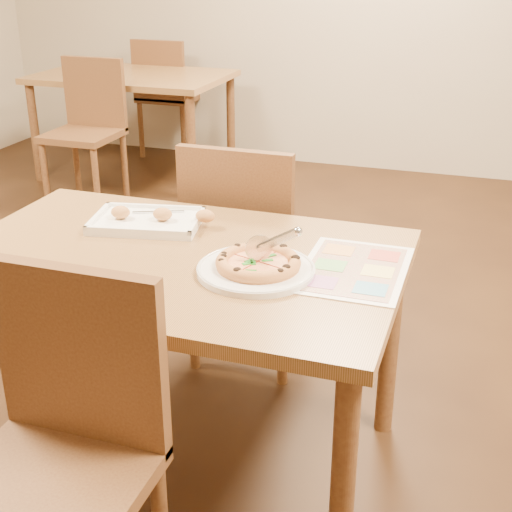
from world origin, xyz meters
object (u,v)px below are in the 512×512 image
(chair_near, at_px, (63,421))
(bg_table, at_px, (133,86))
(bg_chair_far, at_px, (164,84))
(pizza, at_px, (258,263))
(chair_far, at_px, (244,232))
(bg_chair_near, at_px, (89,114))
(pizza_cutter, at_px, (272,243))
(dining_table, at_px, (175,282))
(appetizer_tray, at_px, (150,221))
(menu, at_px, (354,269))
(plate, at_px, (256,270))

(chair_near, height_order, bg_table, chair_near)
(bg_chair_far, relative_size, pizza, 2.03)
(chair_far, height_order, bg_chair_near, same)
(bg_chair_near, relative_size, pizza_cutter, 3.57)
(chair_near, bearing_deg, bg_chair_far, 112.29)
(bg_table, xyz_separation_m, pizza_cutter, (1.90, -2.82, 0.17))
(dining_table, distance_m, appetizer_tray, 0.27)
(menu, bearing_deg, chair_near, -127.37)
(chair_near, bearing_deg, dining_table, 90.00)
(bg_chair_near, xyz_separation_m, pizza_cutter, (1.90, -2.21, 0.24))
(chair_near, distance_m, chair_far, 1.20)
(pizza_cutter, distance_m, menu, 0.24)
(bg_table, relative_size, bg_chair_near, 2.77)
(pizza, bearing_deg, chair_near, -115.37)
(bg_chair_near, bearing_deg, pizza, -50.12)
(menu, bearing_deg, pizza, -157.08)
(bg_chair_near, height_order, pizza_cutter, bg_chair_near)
(pizza_cutter, bearing_deg, appetizer_tray, 125.11)
(bg_table, height_order, menu, menu)
(dining_table, height_order, chair_far, chair_far)
(bg_table, relative_size, bg_chair_far, 2.77)
(menu, bearing_deg, plate, -156.84)
(dining_table, height_order, chair_near, chair_near)
(bg_chair_near, relative_size, plate, 1.47)
(chair_near, distance_m, pizza_cutter, 0.70)
(chair_far, bearing_deg, chair_near, 90.00)
(chair_far, bearing_deg, bg_chair_far, -59.35)
(chair_far, xyz_separation_m, pizza, (0.27, -0.64, 0.18))
(pizza_cutter, bearing_deg, plate, -176.85)
(chair_near, distance_m, bg_chair_near, 3.22)
(menu, bearing_deg, bg_chair_near, 134.67)
(bg_table, bearing_deg, pizza_cutter, -55.99)
(bg_table, relative_size, pizza, 5.62)
(dining_table, xyz_separation_m, menu, (0.51, 0.06, 0.09))
(chair_far, height_order, appetizer_tray, chair_far)
(chair_near, distance_m, bg_table, 3.76)
(chair_far, height_order, menu, chair_far)
(pizza, bearing_deg, dining_table, 172.09)
(chair_near, xyz_separation_m, bg_chair_near, (-1.60, 2.80, 0.00))
(chair_near, xyz_separation_m, pizza, (0.27, 0.56, 0.18))
(dining_table, height_order, plate, plate)
(appetizer_tray, bearing_deg, plate, -28.25)
(bg_chair_far, xyz_separation_m, menu, (2.11, -3.24, 0.16))
(bg_chair_far, xyz_separation_m, appetizer_tray, (1.43, -3.11, 0.17))
(pizza, xyz_separation_m, menu, (0.24, 0.10, -0.03))
(bg_table, relative_size, pizza_cutter, 9.87)
(bg_table, distance_m, menu, 3.46)
(plate, relative_size, pizza, 1.39)
(dining_table, relative_size, bg_table, 1.00)
(pizza, xyz_separation_m, appetizer_tray, (-0.44, 0.23, -0.01))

